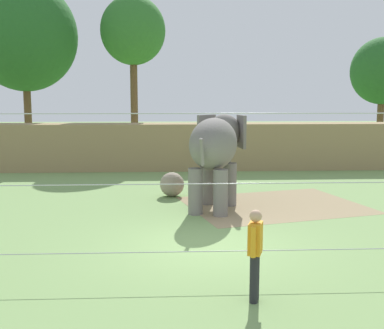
% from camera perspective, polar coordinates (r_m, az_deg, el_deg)
% --- Properties ---
extents(ground_plane, '(120.00, 120.00, 0.00)m').
position_cam_1_polar(ground_plane, '(11.87, 1.70, -9.67)').
color(ground_plane, '#759956').
extents(dirt_patch, '(6.60, 5.65, 0.01)m').
position_cam_1_polar(dirt_patch, '(16.36, 9.84, -4.81)').
color(dirt_patch, '#937F5B').
rests_on(dirt_patch, ground).
extents(embankment_wall, '(36.00, 1.80, 2.31)m').
position_cam_1_polar(embankment_wall, '(23.99, -0.62, 2.20)').
color(embankment_wall, '#997F56').
rests_on(embankment_wall, ground).
extents(elephant, '(2.34, 3.94, 3.03)m').
position_cam_1_polar(elephant, '(15.46, 2.86, 2.10)').
color(elephant, slate).
rests_on(elephant, ground).
extents(enrichment_ball, '(0.89, 0.89, 0.89)m').
position_cam_1_polar(enrichment_ball, '(17.45, -2.41, -2.40)').
color(enrichment_ball, gray).
rests_on(enrichment_ball, ground).
extents(cable_fence, '(12.54, 0.25, 3.46)m').
position_cam_1_polar(cable_fence, '(9.18, 2.87, -3.76)').
color(cable_fence, brown).
rests_on(cable_fence, ground).
extents(zookeeper, '(0.32, 0.59, 1.67)m').
position_cam_1_polar(zookeeper, '(8.60, 7.58, -10.26)').
color(zookeeper, '#232328').
rests_on(zookeeper, ground).
extents(tree_far_left, '(3.88, 3.88, 9.60)m').
position_cam_1_polar(tree_far_left, '(29.62, -7.10, 15.51)').
color(tree_far_left, brown).
rests_on(tree_far_left, ground).
extents(tree_left_of_centre, '(6.19, 6.19, 10.45)m').
position_cam_1_polar(tree_left_of_centre, '(30.60, -19.50, 14.33)').
color(tree_left_of_centre, brown).
rests_on(tree_left_of_centre, ground).
extents(tree_behind_wall, '(4.18, 4.18, 7.53)m').
position_cam_1_polar(tree_behind_wall, '(34.31, 21.94, 10.33)').
color(tree_behind_wall, brown).
rests_on(tree_behind_wall, ground).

